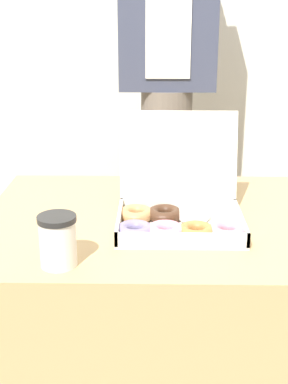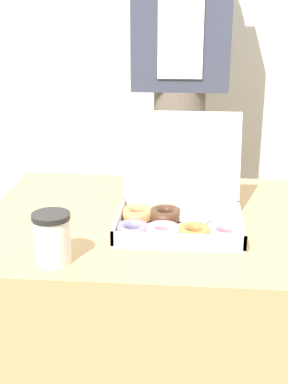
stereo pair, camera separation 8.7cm
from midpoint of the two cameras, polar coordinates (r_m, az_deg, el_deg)
wall_back at (r=2.38m, az=0.57°, el=19.71°), size 10.00×0.05×2.60m
table at (r=1.61m, az=0.09°, el=-15.21°), size 0.95×0.72×0.75m
donut_box at (r=1.35m, az=1.58°, el=-2.28°), size 0.34×0.29×0.27m
coffee_cup at (r=1.17m, az=-11.28°, el=-5.13°), size 0.08×0.08×0.12m
person_customer at (r=1.97m, az=1.19°, el=11.73°), size 0.34×0.20×1.82m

